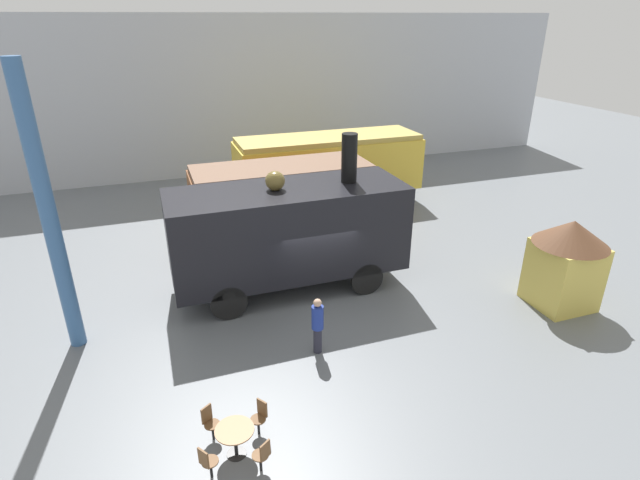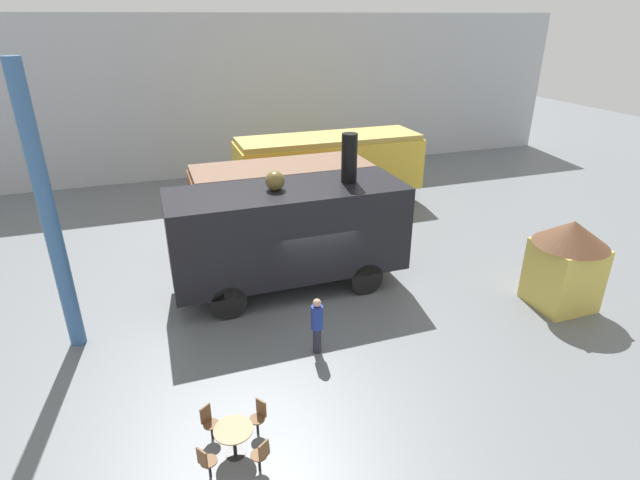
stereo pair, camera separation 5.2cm
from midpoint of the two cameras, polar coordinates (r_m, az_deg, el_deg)
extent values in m
plane|color=slate|center=(17.37, -0.46, -6.34)|extent=(80.00, 80.00, 0.00)
cube|color=#B2B7C1|center=(30.46, -10.32, 15.71)|extent=(44.00, 0.15, 9.00)
cube|color=gold|center=(25.14, 1.10, 8.52)|extent=(9.12, 2.89, 2.47)
cube|color=tan|center=(24.80, 1.12, 11.53)|extent=(8.94, 2.66, 0.24)
cylinder|color=black|center=(25.41, 7.98, 5.11)|extent=(1.20, 0.12, 1.20)
cylinder|color=black|center=(27.77, 5.43, 6.90)|extent=(1.20, 0.12, 1.20)
cylinder|color=black|center=(23.54, -4.04, 3.72)|extent=(1.20, 0.12, 1.20)
cylinder|color=black|center=(26.07, -5.67, 5.73)|extent=(1.20, 0.12, 1.20)
cube|color=brown|center=(20.44, -4.22, 4.55)|extent=(7.17, 2.85, 2.46)
cube|color=brown|center=(20.02, -4.33, 8.19)|extent=(7.02, 2.62, 0.24)
cylinder|color=black|center=(20.38, 2.76, 0.30)|extent=(1.14, 0.12, 1.14)
cylinder|color=black|center=(22.74, 0.22, 2.94)|extent=(1.14, 0.12, 1.14)
cylinder|color=black|center=(19.33, -9.18, -1.40)|extent=(1.14, 0.12, 1.14)
cylinder|color=black|center=(21.80, -10.51, 1.54)|extent=(1.14, 0.12, 1.14)
cube|color=black|center=(16.93, -3.56, 1.20)|extent=(7.90, 2.85, 2.93)
cylinder|color=black|center=(16.85, 3.46, 9.33)|extent=(0.53, 0.53, 1.64)
sphere|color=brown|center=(16.23, -5.07, 6.76)|extent=(0.64, 0.64, 0.64)
cylinder|color=black|center=(17.23, 5.47, -4.49)|extent=(1.17, 0.12, 1.17)
cylinder|color=black|center=(19.47, 2.18, -0.85)|extent=(1.17, 0.12, 1.17)
cylinder|color=black|center=(16.06, -10.28, -7.11)|extent=(1.17, 0.12, 1.17)
cylinder|color=black|center=(18.44, -11.71, -2.88)|extent=(1.17, 0.12, 1.17)
cylinder|color=black|center=(12.13, -9.50, -22.92)|extent=(0.44, 0.44, 0.02)
cylinder|color=black|center=(11.88, -9.62, -21.79)|extent=(0.08, 0.08, 0.67)
cylinder|color=#9E754C|center=(11.63, -9.75, -20.59)|extent=(0.86, 0.86, 0.03)
cylinder|color=black|center=(12.33, -7.02, -20.40)|extent=(0.06, 0.06, 0.42)
cylinder|color=brown|center=(12.18, -7.07, -19.65)|extent=(0.36, 0.36, 0.03)
cube|color=brown|center=(12.10, -6.61, -18.49)|extent=(0.20, 0.26, 0.42)
cylinder|color=black|center=(12.38, -12.12, -20.63)|extent=(0.06, 0.06, 0.42)
cylinder|color=brown|center=(12.23, -12.21, -19.88)|extent=(0.36, 0.36, 0.03)
cube|color=brown|center=(12.16, -12.82, -18.78)|extent=(0.26, 0.20, 0.42)
cylinder|color=black|center=(11.67, -12.35, -24.19)|extent=(0.06, 0.06, 0.42)
cylinder|color=brown|center=(11.51, -12.45, -23.44)|extent=(0.36, 0.36, 0.03)
cube|color=brown|center=(11.28, -13.19, -23.09)|extent=(0.20, 0.26, 0.42)
cylinder|color=black|center=(11.62, -6.80, -23.96)|extent=(0.06, 0.06, 0.42)
cylinder|color=brown|center=(11.45, -6.85, -23.21)|extent=(0.36, 0.36, 0.03)
cube|color=brown|center=(11.21, -6.29, -22.80)|extent=(0.26, 0.20, 0.42)
cylinder|color=#262633|center=(14.49, -0.23, -11.35)|extent=(0.24, 0.24, 0.80)
cylinder|color=navy|center=(14.06, -0.23, -8.84)|extent=(0.34, 0.34, 0.71)
sphere|color=tan|center=(13.81, -0.24, -7.19)|extent=(0.23, 0.23, 0.23)
cube|color=#DBC151|center=(18.18, 26.12, -3.61)|extent=(1.80, 1.80, 2.20)
cone|color=brown|center=(17.60, 27.00, 0.72)|extent=(2.34, 2.34, 0.80)
cylinder|color=#386093|center=(14.96, -28.47, 2.35)|extent=(0.44, 0.44, 8.00)
camera|label=1|loc=(0.03, -89.92, 0.04)|focal=28.00mm
camera|label=2|loc=(0.03, 90.08, -0.04)|focal=28.00mm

